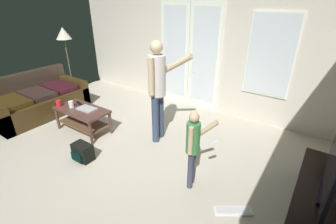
{
  "coord_description": "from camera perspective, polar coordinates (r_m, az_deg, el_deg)",
  "views": [
    {
      "loc": [
        2.45,
        -2.13,
        2.25
      ],
      "look_at": [
        0.86,
        0.18,
        0.89
      ],
      "focal_mm": 25.67,
      "sensor_mm": 36.0,
      "label": 1
    }
  ],
  "objects": [
    {
      "name": "flat_screen_tv",
      "position": [
        2.83,
        34.36,
        -10.91
      ],
      "size": [
        0.08,
        1.1,
        0.68
      ],
      "color": "black",
      "rests_on": "tv_stand"
    },
    {
      "name": "person_adult",
      "position": [
        3.78,
        -2.37,
        6.65
      ],
      "size": [
        0.66,
        0.51,
        1.67
      ],
      "color": "#35425C",
      "rests_on": "ground_plane"
    },
    {
      "name": "tv_remote_black",
      "position": [
        4.75,
        -20.4,
        2.01
      ],
      "size": [
        0.18,
        0.1,
        0.02
      ],
      "primitive_type": "cube",
      "rotation": [
        0.0,
        0.0,
        -0.3
      ],
      "color": "black",
      "rests_on": "coffee_table"
    },
    {
      "name": "wall_back_with_doors",
      "position": [
        5.16,
        6.34,
        15.92
      ],
      "size": [
        6.14,
        0.09,
        2.82
      ],
      "color": "beige",
      "rests_on": "ground_plane"
    },
    {
      "name": "ground_plane",
      "position": [
        3.96,
        -12.06,
        -9.56
      ],
      "size": [
        6.14,
        4.76,
        0.02
      ],
      "primitive_type": "cube",
      "color": "#BBB2A0"
    },
    {
      "name": "backpack",
      "position": [
        3.88,
        -19.63,
        -8.98
      ],
      "size": [
        0.31,
        0.23,
        0.26
      ],
      "color": "black",
      "rests_on": "ground_plane"
    },
    {
      "name": "floor_lamp",
      "position": [
        6.22,
        -23.49,
        15.97
      ],
      "size": [
        0.34,
        0.34,
        1.61
      ],
      "color": "#2C312B",
      "rests_on": "ground_plane"
    },
    {
      "name": "laptop_closed",
      "position": [
        4.46,
        -18.74,
        0.73
      ],
      "size": [
        0.34,
        0.24,
        0.02
      ],
      "primitive_type": "cube",
      "rotation": [
        0.0,
        0.0,
        0.05
      ],
      "color": "#AFAEB0",
      "rests_on": "coffee_table"
    },
    {
      "name": "tv_stand",
      "position": [
        3.16,
        31.75,
        -19.2
      ],
      "size": [
        0.49,
        1.74,
        0.42
      ],
      "color": "black",
      "rests_on": "ground_plane"
    },
    {
      "name": "leather_couch",
      "position": [
        5.67,
        -28.61,
        2.31
      ],
      "size": [
        0.99,
        1.81,
        0.81
      ],
      "color": "#3B2B12",
      "rests_on": "ground_plane"
    },
    {
      "name": "cup_near_edge",
      "position": [
        4.74,
        -24.53,
        1.88
      ],
      "size": [
        0.09,
        0.09,
        0.12
      ],
      "primitive_type": "cylinder",
      "color": "red",
      "rests_on": "coffee_table"
    },
    {
      "name": "person_child",
      "position": [
        2.94,
        6.07,
        -7.55
      ],
      "size": [
        0.36,
        0.35,
        1.06
      ],
      "color": "#3A3E51",
      "rests_on": "ground_plane"
    },
    {
      "name": "cup_by_laptop",
      "position": [
        4.62,
        -22.02,
        1.72
      ],
      "size": [
        0.08,
        0.08,
        0.12
      ],
      "primitive_type": "cylinder",
      "color": "white",
      "rests_on": "coffee_table"
    },
    {
      "name": "coffee_table",
      "position": [
        4.56,
        -19.63,
        -0.67
      ],
      "size": [
        1.0,
        0.5,
        0.44
      ],
      "color": "#4F332B",
      "rests_on": "ground_plane"
    },
    {
      "name": "loose_keyboard",
      "position": [
        3.09,
        15.19,
        -21.7
      ],
      "size": [
        0.44,
        0.36,
        0.02
      ],
      "color": "white",
      "rests_on": "ground_plane"
    }
  ]
}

